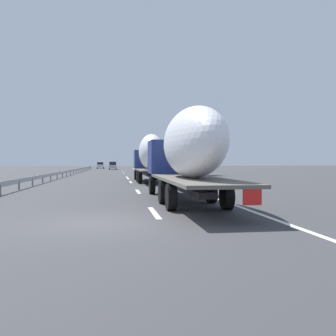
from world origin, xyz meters
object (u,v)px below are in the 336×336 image
at_px(truck_lead, 150,156).
at_px(car_white_van, 100,165).
at_px(car_silver_hatch, 113,166).
at_px(road_sign, 158,160).
at_px(truck_trailing, 187,150).

height_order(truck_lead, car_white_van, truck_lead).
xyz_separation_m(car_white_van, car_silver_hatch, (-12.75, -3.52, 0.04)).
height_order(car_white_van, road_sign, road_sign).
relative_size(car_white_van, road_sign, 1.35).
distance_m(truck_lead, road_sign, 20.06).
height_order(truck_trailing, road_sign, truck_trailing).
height_order(truck_lead, car_silver_hatch, truck_lead).
xyz_separation_m(truck_lead, truck_trailing, (-18.00, 0.00, -0.07)).
height_order(truck_trailing, car_silver_hatch, truck_trailing).
xyz_separation_m(truck_lead, road_sign, (19.82, -3.10, -0.36)).
distance_m(car_white_van, car_silver_hatch, 13.23).
height_order(truck_trailing, car_white_van, truck_trailing).
bearing_deg(car_silver_hatch, car_white_van, 15.42).
bearing_deg(truck_trailing, road_sign, -4.69).
relative_size(truck_trailing, car_silver_hatch, 2.98).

